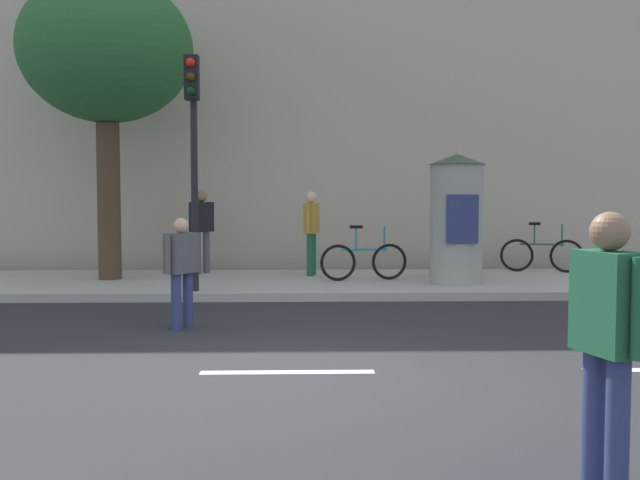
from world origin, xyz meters
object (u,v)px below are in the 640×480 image
object	(u,v)px
pedestrian_with_bag	(447,230)
bicycle_upright	(364,261)
traffic_light	(193,133)
pedestrian_in_red_top	(182,264)
pedestrian_in_dark_shirt	(311,226)
pedestrian_near_pole	(607,329)
poster_column	(456,218)
street_tree	(106,52)
bicycle_leaning	(542,254)
pedestrian_tallest	(202,224)

from	to	relation	value
pedestrian_with_bag	bicycle_upright	bearing A→B (deg)	-158.11
traffic_light	pedestrian_in_red_top	distance (m)	3.37
traffic_light	bicycle_upright	distance (m)	4.22
traffic_light	pedestrian_in_dark_shirt	distance (m)	3.68
pedestrian_in_red_top	pedestrian_near_pole	xyz separation A→B (m)	(3.47, -5.65, 0.13)
pedestrian_in_dark_shirt	poster_column	bearing A→B (deg)	-27.66
pedestrian_in_dark_shirt	pedestrian_with_bag	bearing A→B (deg)	-3.30
traffic_light	street_tree	size ratio (longest dim) A/B	0.68
poster_column	pedestrian_in_dark_shirt	bearing A→B (deg)	152.34
poster_column	pedestrian_in_dark_shirt	xyz separation A→B (m)	(-2.74, 1.43, -0.21)
bicycle_leaning	pedestrian_in_dark_shirt	bearing A→B (deg)	-173.56
poster_column	pedestrian_near_pole	distance (m)	9.52
pedestrian_in_dark_shirt	pedestrian_with_bag	distance (m)	2.82
pedestrian_in_dark_shirt	traffic_light	bearing A→B (deg)	-129.43
pedestrian_tallest	pedestrian_in_red_top	bearing A→B (deg)	-85.02
pedestrian_in_red_top	pedestrian_near_pole	distance (m)	6.64
pedestrian_in_dark_shirt	bicycle_upright	distance (m)	1.50
street_tree	pedestrian_in_dark_shirt	bearing A→B (deg)	7.51
pedestrian_near_pole	pedestrian_with_bag	bearing A→B (deg)	83.69
pedestrian_in_red_top	pedestrian_in_dark_shirt	world-z (taller)	pedestrian_in_dark_shirt
pedestrian_in_dark_shirt	bicycle_leaning	bearing A→B (deg)	6.44
pedestrian_with_bag	bicycle_upright	world-z (taller)	pedestrian_with_bag
pedestrian_near_pole	bicycle_leaning	bearing A→B (deg)	73.32
pedestrian_near_pole	pedestrian_with_bag	xyz separation A→B (m)	(1.19, 10.72, 0.10)
traffic_light	pedestrian_in_dark_shirt	bearing A→B (deg)	50.57
traffic_light	street_tree	distance (m)	3.31
traffic_light	street_tree	world-z (taller)	street_tree
traffic_light	pedestrian_in_red_top	xyz separation A→B (m)	(0.22, -2.70, -2.00)
pedestrian_with_bag	bicycle_leaning	xyz separation A→B (m)	(2.25, 0.73, -0.58)
poster_column	pedestrian_near_pole	size ratio (longest dim) A/B	1.43
pedestrian_in_dark_shirt	pedestrian_tallest	xyz separation A→B (m)	(-2.35, 0.49, 0.02)
pedestrian_in_dark_shirt	street_tree	bearing A→B (deg)	-172.49
pedestrian_with_bag	pedestrian_in_dark_shirt	bearing A→B (deg)	176.70
poster_column	pedestrian_in_dark_shirt	world-z (taller)	poster_column
bicycle_leaning	bicycle_upright	distance (m)	4.28
bicycle_leaning	bicycle_upright	size ratio (longest dim) A/B	0.99
pedestrian_tallest	bicycle_upright	world-z (taller)	pedestrian_tallest
pedestrian_in_red_top	bicycle_leaning	distance (m)	9.02
traffic_light	street_tree	xyz separation A→B (m)	(-1.98, 1.99, 1.76)
street_tree	pedestrian_tallest	bearing A→B (deg)	31.06
poster_column	traffic_light	bearing A→B (deg)	-167.27
pedestrian_tallest	bicycle_leaning	xyz separation A→B (m)	(7.40, 0.08, -0.68)
street_tree	poster_column	bearing A→B (deg)	-7.56
pedestrian_in_dark_shirt	bicycle_leaning	xyz separation A→B (m)	(5.06, 0.57, -0.65)
pedestrian_tallest	bicycle_leaning	bearing A→B (deg)	0.61
pedestrian_in_dark_shirt	bicycle_upright	size ratio (longest dim) A/B	1.01
poster_column	street_tree	distance (m)	7.58
pedestrian_in_red_top	pedestrian_near_pole	world-z (taller)	pedestrian_near_pole
traffic_light	pedestrian_near_pole	xyz separation A→B (m)	(3.70, -8.36, -1.87)
pedestrian_near_pole	bicycle_upright	distance (m)	10.03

